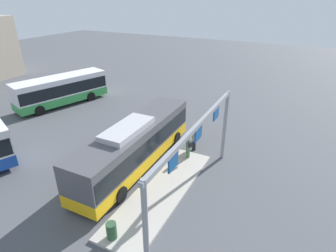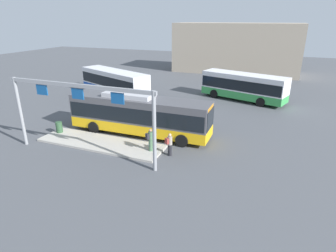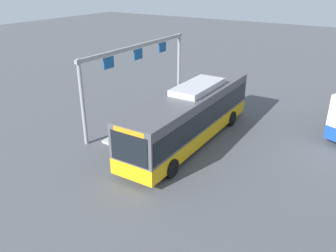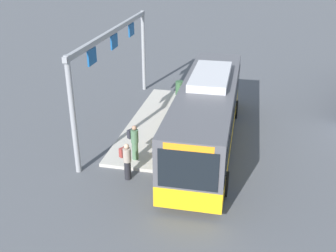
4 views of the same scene
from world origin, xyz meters
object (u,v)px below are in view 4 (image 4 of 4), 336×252
person_boarding (127,160)px  person_waiting_near (134,141)px  bus_main (207,111)px  trash_bin (180,88)px

person_boarding → person_waiting_near: size_ratio=1.00×
bus_main → person_waiting_near: size_ratio=7.10×
bus_main → trash_bin: 6.81m
person_boarding → trash_bin: person_boarding is taller
bus_main → person_waiting_near: (2.35, -2.96, -0.76)m
bus_main → person_boarding: 4.84m
bus_main → person_boarding: bus_main is taller
person_waiting_near → trash_bin: size_ratio=1.86×
person_waiting_near → trash_bin: 8.58m
bus_main → trash_bin: (-6.21, -2.53, -1.20)m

